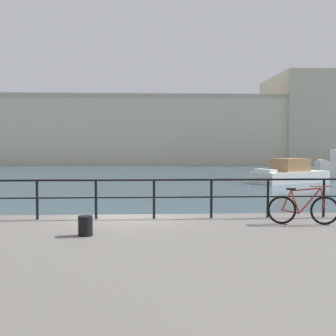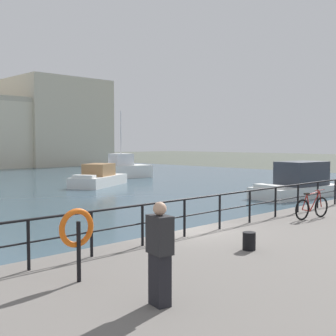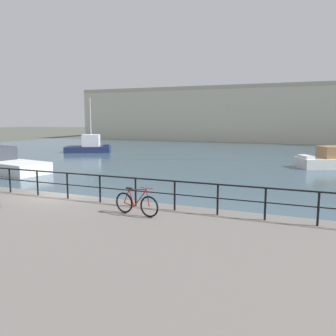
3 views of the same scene
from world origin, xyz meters
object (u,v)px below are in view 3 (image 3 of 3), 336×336
at_px(harbor_building, 297,113).
at_px(parked_bicycle, 136,204).
at_px(moored_white_yacht, 90,146).
at_px(moored_cabin_cruiser, 334,160).

distance_m(harbor_building, parked_bicycle, 57.05).
distance_m(harbor_building, moored_white_yacht, 38.57).
xyz_separation_m(moored_white_yacht, parked_bicycle, (20.09, -25.59, 0.53)).
bearing_deg(moored_cabin_cruiser, parked_bicycle, 44.24).
bearing_deg(parked_bicycle, moored_white_yacht, 137.11).
xyz_separation_m(moored_white_yacht, moored_cabin_cruiser, (27.06, -3.36, -0.10)).
height_order(moored_white_yacht, parked_bicycle, moored_white_yacht).
height_order(harbor_building, parked_bicycle, harbor_building).
height_order(moored_white_yacht, moored_cabin_cruiser, moored_white_yacht).
distance_m(moored_white_yacht, parked_bicycle, 32.54).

